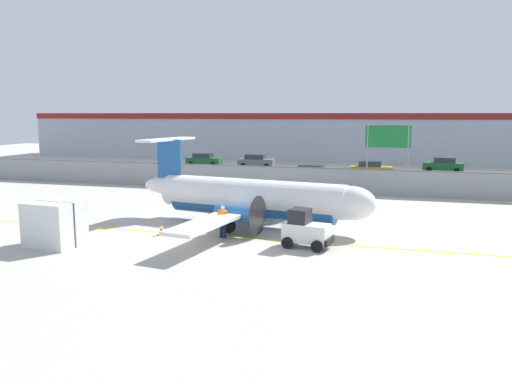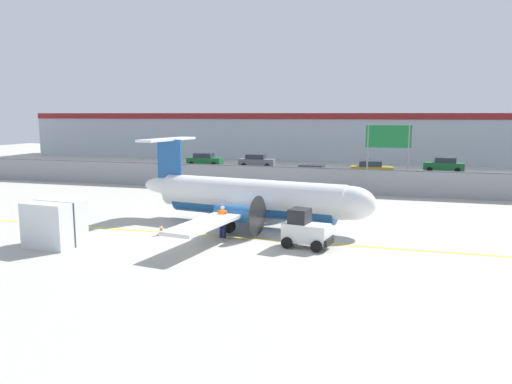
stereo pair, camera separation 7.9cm
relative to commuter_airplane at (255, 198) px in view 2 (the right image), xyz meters
name	(u,v)px [view 2 (the right image)]	position (x,y,z in m)	size (l,w,h in m)	color
ground_plane	(222,237)	(-0.94, -3.03, -1.60)	(140.00, 140.00, 0.01)	#ADA89E
perimeter_fence	(288,178)	(-0.94, 12.97, -0.49)	(98.00, 0.10, 2.10)	gray
parking_lot_strip	(311,175)	(-0.94, 24.47, -1.54)	(98.00, 17.00, 0.12)	#38383A
background_building	(334,137)	(-0.94, 42.95, 1.66)	(91.00, 8.10, 6.50)	#A8B2BC
commuter_airplane	(255,198)	(0.00, 0.00, 0.00)	(14.69, 16.05, 4.92)	white
baggage_tug	(305,230)	(3.64, -3.93, -0.75)	(2.50, 1.74, 1.88)	silver
ground_crew_worker	(223,220)	(-0.85, -3.23, -0.65)	(0.55, 0.37, 1.70)	#191E4C
cargo_container	(55,224)	(-8.21, -6.98, -0.50)	(2.55, 2.18, 2.20)	silver
traffic_cone_near_left	(210,212)	(-3.41, 1.49, -1.29)	(0.36, 0.36, 0.64)	orange
traffic_cone_near_right	(161,229)	(-4.20, -3.58, -1.29)	(0.36, 0.36, 0.64)	orange
traffic_cone_far_left	(309,235)	(3.60, -2.70, -1.29)	(0.36, 0.36, 0.64)	orange
traffic_cone_far_right	(324,222)	(3.90, 0.59, -1.29)	(0.36, 0.36, 0.64)	orange
parked_car_0	(205,160)	(-14.89, 29.38, -0.71)	(4.26, 2.12, 1.58)	#19662D
parked_car_1	(257,161)	(-8.26, 29.31, -0.71)	(4.28, 2.17, 1.58)	slate
parked_car_2	(310,173)	(-0.07, 19.01, -0.71)	(4.28, 2.17, 1.58)	slate
parked_car_3	(371,169)	(5.24, 24.49, -0.71)	(4.28, 2.17, 1.58)	#B28C19
parked_car_4	(444,165)	(12.67, 30.63, -0.71)	(4.33, 2.29, 1.58)	#19662D
highway_sign	(388,142)	(6.98, 14.61, 2.54)	(3.60, 0.14, 5.50)	slate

